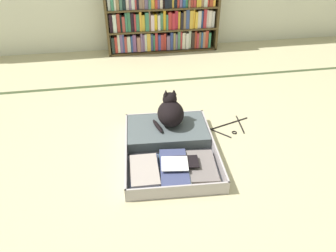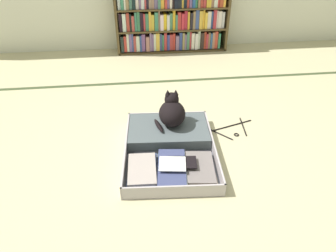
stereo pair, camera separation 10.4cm
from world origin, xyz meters
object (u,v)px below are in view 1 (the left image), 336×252
at_px(black_cat, 170,112).
at_px(clothes_hanger, 228,127).
at_px(bookshelf, 162,19).
at_px(open_suitcase, 169,145).

xyz_separation_m(black_cat, clothes_hanger, (0.48, -0.00, -0.20)).
xyz_separation_m(bookshelf, clothes_hanger, (0.25, -1.89, -0.39)).
height_order(bookshelf, clothes_hanger, bookshelf).
bearing_deg(open_suitcase, bookshelf, 82.39).
relative_size(bookshelf, black_cat, 5.11).
relative_size(bookshelf, open_suitcase, 1.54).
xyz_separation_m(open_suitcase, clothes_hanger, (0.53, 0.20, -0.04)).
distance_m(bookshelf, clothes_hanger, 1.94).
distance_m(bookshelf, open_suitcase, 2.13).
height_order(bookshelf, black_cat, bookshelf).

